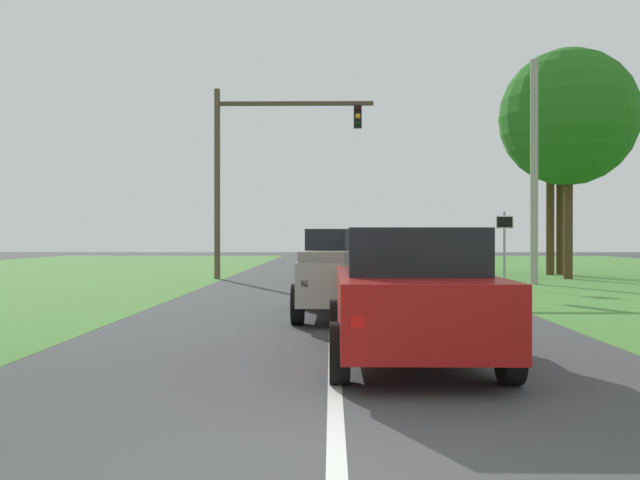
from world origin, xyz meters
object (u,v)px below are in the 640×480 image
object	(u,v)px
keep_moving_sign	(504,239)
extra_tree_1	(568,118)
utility_pole_right	(534,172)
extra_tree_2	(550,121)
red_suv_near	(410,291)
oak_tree_right	(560,128)
traffic_light	(257,155)
pickup_truck_lead	(348,272)

from	to	relation	value
keep_moving_sign	extra_tree_1	xyz separation A→B (m)	(3.80, 4.89, 4.92)
utility_pole_right	keep_moving_sign	bearing A→B (deg)	-130.81
extra_tree_1	extra_tree_2	bearing A→B (deg)	86.09
red_suv_near	extra_tree_1	xyz separation A→B (m)	(8.54, 18.62, 5.59)
keep_moving_sign	oak_tree_right	distance (m)	10.56
red_suv_near	traffic_light	size ratio (longest dim) A/B	0.60
traffic_light	utility_pole_right	size ratio (longest dim) A/B	0.95
traffic_light	keep_moving_sign	size ratio (longest dim) A/B	3.03
red_suv_near	pickup_truck_lead	world-z (taller)	pickup_truck_lead
pickup_truck_lead	utility_pole_right	xyz separation A→B (m)	(6.95, 10.23, 3.09)
extra_tree_1	extra_tree_2	world-z (taller)	extra_tree_1
pickup_truck_lead	utility_pole_right	size ratio (longest dim) A/B	0.60
utility_pole_right	extra_tree_2	size ratio (longest dim) A/B	0.89
utility_pole_right	extra_tree_2	bearing A→B (deg)	67.63
pickup_truck_lead	keep_moving_sign	xyz separation A→B (m)	(5.45, 8.49, 0.67)
pickup_truck_lead	traffic_light	world-z (taller)	traffic_light
keep_moving_sign	extra_tree_1	bearing A→B (deg)	52.13
oak_tree_right	extra_tree_1	size ratio (longest dim) A/B	0.98
traffic_light	utility_pole_right	world-z (taller)	utility_pole_right
traffic_light	extra_tree_1	size ratio (longest dim) A/B	0.83
oak_tree_right	extra_tree_2	size ratio (longest dim) A/B	1.00
keep_moving_sign	utility_pole_right	size ratio (longest dim) A/B	0.32
utility_pole_right	extra_tree_1	size ratio (longest dim) A/B	0.87
extra_tree_2	utility_pole_right	bearing A→B (deg)	-112.37
pickup_truck_lead	traffic_light	bearing A→B (deg)	104.44
utility_pole_right	oak_tree_right	bearing A→B (deg)	64.43
traffic_light	extra_tree_2	distance (m)	13.36
red_suv_near	utility_pole_right	bearing A→B (deg)	68.04
keep_moving_sign	pickup_truck_lead	bearing A→B (deg)	-122.71
keep_moving_sign	utility_pole_right	xyz separation A→B (m)	(1.50, 1.74, 2.42)
utility_pole_right	traffic_light	bearing A→B (deg)	163.85
keep_moving_sign	oak_tree_right	bearing A→B (deg)	60.70
keep_moving_sign	extra_tree_1	world-z (taller)	extra_tree_1
red_suv_near	utility_pole_right	size ratio (longest dim) A/B	0.57
pickup_truck_lead	extra_tree_1	distance (m)	17.20
oak_tree_right	extra_tree_2	bearing A→B (deg)	-152.28
extra_tree_1	extra_tree_2	size ratio (longest dim) A/B	1.02
utility_pole_right	extra_tree_1	distance (m)	4.64
pickup_truck_lead	extra_tree_1	world-z (taller)	extra_tree_1
pickup_truck_lead	traffic_light	size ratio (longest dim) A/B	0.63
keep_moving_sign	extra_tree_2	distance (m)	10.25
traffic_light	oak_tree_right	world-z (taller)	oak_tree_right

